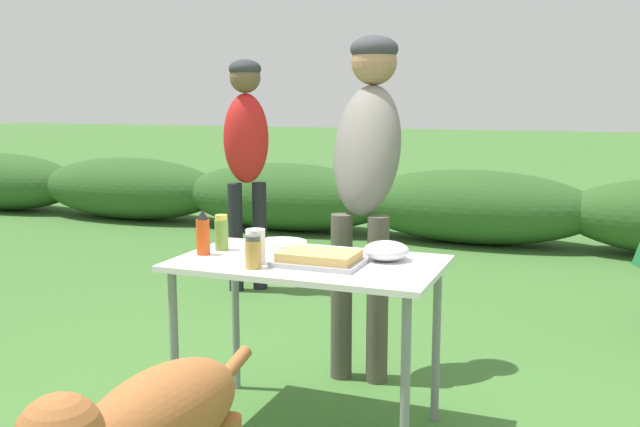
# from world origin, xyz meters

# --- Properties ---
(ground_plane) EXTENTS (60.00, 60.00, 0.00)m
(ground_plane) POSITION_xyz_m (0.00, 0.00, 0.00)
(ground_plane) COLOR #3D6B2D
(shrub_hedge) EXTENTS (14.40, 0.90, 0.72)m
(shrub_hedge) POSITION_xyz_m (-0.00, 4.27, 0.36)
(shrub_hedge) COLOR #2D5623
(shrub_hedge) RESTS_ON ground
(folding_table) EXTENTS (1.10, 0.64, 0.74)m
(folding_table) POSITION_xyz_m (0.00, 0.00, 0.66)
(folding_table) COLOR white
(folding_table) RESTS_ON ground
(food_tray) EXTENTS (0.35, 0.24, 0.06)m
(food_tray) POSITION_xyz_m (0.07, -0.06, 0.77)
(food_tray) COLOR #9E9EA3
(food_tray) RESTS_ON folding_table
(plate_stack) EXTENTS (0.22, 0.22, 0.04)m
(plate_stack) POSITION_xyz_m (-0.18, 0.13, 0.76)
(plate_stack) COLOR white
(plate_stack) RESTS_ON folding_table
(mixing_bowl) EXTENTS (0.19, 0.19, 0.08)m
(mixing_bowl) POSITION_xyz_m (0.30, 0.13, 0.78)
(mixing_bowl) COLOR silver
(mixing_bowl) RESTS_ON folding_table
(paper_cup_stack) EXTENTS (0.08, 0.08, 0.14)m
(paper_cup_stack) POSITION_xyz_m (-0.18, -0.12, 0.81)
(paper_cup_stack) COLOR white
(paper_cup_stack) RESTS_ON folding_table
(hot_sauce_bottle) EXTENTS (0.06, 0.06, 0.20)m
(hot_sauce_bottle) POSITION_xyz_m (-0.47, -0.06, 0.83)
(hot_sauce_bottle) COLOR #CC4214
(hot_sauce_bottle) RESTS_ON folding_table
(spice_jar) EXTENTS (0.07, 0.07, 0.13)m
(spice_jar) POSITION_xyz_m (-0.15, -0.20, 0.80)
(spice_jar) COLOR #B2893D
(spice_jar) RESTS_ON folding_table
(relish_jar) EXTENTS (0.06, 0.06, 0.16)m
(relish_jar) POSITION_xyz_m (-0.44, 0.05, 0.82)
(relish_jar) COLOR olive
(relish_jar) RESTS_ON folding_table
(standing_person_in_gray_fleece) EXTENTS (0.37, 0.50, 1.72)m
(standing_person_in_gray_fleece) POSITION_xyz_m (0.02, 0.72, 1.11)
(standing_person_in_gray_fleece) COLOR #4C473D
(standing_person_in_gray_fleece) RESTS_ON ground
(standing_person_in_dark_puffer) EXTENTS (0.40, 0.39, 1.68)m
(standing_person_in_dark_puffer) POSITION_xyz_m (-1.26, 1.93, 1.07)
(standing_person_in_dark_puffer) COLOR black
(standing_person_in_dark_puffer) RESTS_ON ground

